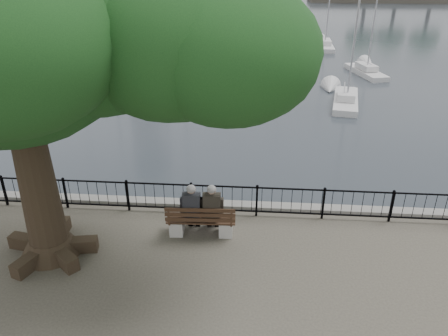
# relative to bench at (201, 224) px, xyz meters

# --- Properties ---
(harbor) EXTENTS (260.00, 260.00, 1.20)m
(harbor) POSITION_rel_bench_xyz_m (0.57, 1.63, -0.86)
(harbor) COLOR slate
(harbor) RESTS_ON ground
(railing) EXTENTS (22.06, 0.06, 1.00)m
(railing) POSITION_rel_bench_xyz_m (0.57, 1.13, 0.20)
(railing) COLOR black
(railing) RESTS_ON ground
(bench) EXTENTS (1.97, 0.66, 1.03)m
(bench) POSITION_rel_bench_xyz_m (0.00, 0.00, 0.00)
(bench) COLOR #A4A19B
(bench) RESTS_ON ground
(person_left) EXTENTS (0.49, 0.82, 1.63)m
(person_left) POSITION_rel_bench_xyz_m (-0.25, 0.10, 0.39)
(person_left) COLOR black
(person_left) RESTS_ON ground
(person_right) EXTENTS (0.49, 0.82, 1.63)m
(person_right) POSITION_rel_bench_xyz_m (0.31, 0.12, 0.39)
(person_right) COLOR black
(person_right) RESTS_ON ground
(tree) EXTENTS (10.96, 7.65, 8.95)m
(tree) POSITION_rel_bench_xyz_m (-3.10, -1.03, 5.53)
(tree) COLOR black
(tree) RESTS_ON ground
(lion_monument) EXTENTS (5.68, 5.68, 8.45)m
(lion_monument) POSITION_rel_bench_xyz_m (2.57, 48.57, 0.74)
(lion_monument) COLOR slate
(lion_monument) RESTS_ON ground
(sailboat_a) EXTENTS (2.90, 4.76, 7.97)m
(sailboat_a) POSITION_rel_bench_xyz_m (-7.85, 17.13, -1.09)
(sailboat_a) COLOR silver
(sailboat_a) RESTS_ON ground
(sailboat_b) EXTENTS (2.18, 6.18, 12.40)m
(sailboat_b) POSITION_rel_bench_xyz_m (-4.92, 19.25, -1.02)
(sailboat_b) COLOR silver
(sailboat_b) RESTS_ON ground
(sailboat_c) EXTENTS (2.27, 5.16, 10.57)m
(sailboat_c) POSITION_rel_bench_xyz_m (6.83, 15.69, -1.04)
(sailboat_c) COLOR silver
(sailboat_c) RESTS_ON ground
(sailboat_d) EXTENTS (2.53, 4.92, 9.13)m
(sailboat_d) POSITION_rel_bench_xyz_m (9.56, 23.06, -1.06)
(sailboat_d) COLOR silver
(sailboat_d) RESTS_ON ground
(sailboat_e) EXTENTS (3.31, 5.05, 11.13)m
(sailboat_e) POSITION_rel_bench_xyz_m (-14.05, 26.35, -1.02)
(sailboat_e) COLOR silver
(sailboat_e) RESTS_ON ground
(sailboat_f) EXTENTS (1.77, 4.72, 10.17)m
(sailboat_f) POSITION_rel_bench_xyz_m (3.41, 29.74, -1.04)
(sailboat_f) COLOR silver
(sailboat_f) RESTS_ON ground
(sailboat_g) EXTENTS (1.57, 5.17, 9.12)m
(sailboat_g) POSITION_rel_bench_xyz_m (7.73, 33.00, -1.07)
(sailboat_g) COLOR silver
(sailboat_g) RESTS_ON ground
(sailboat_h) EXTENTS (1.52, 4.83, 11.45)m
(sailboat_h) POSITION_rel_bench_xyz_m (-3.04, 41.12, -1.01)
(sailboat_h) COLOR silver
(sailboat_h) RESTS_ON ground
(sailboat_i) EXTENTS (3.39, 6.36, 12.99)m
(sailboat_i) POSITION_rel_bench_xyz_m (-9.02, 23.92, -1.00)
(sailboat_i) COLOR silver
(sailboat_i) RESTS_ON ground
(sailboat_j) EXTENTS (2.13, 5.64, 12.11)m
(sailboat_j) POSITION_rel_bench_xyz_m (-3.75, 20.13, -1.01)
(sailboat_j) COLOR silver
(sailboat_j) RESTS_ON ground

